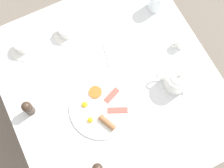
{
  "coord_description": "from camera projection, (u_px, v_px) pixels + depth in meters",
  "views": [
    {
      "loc": [
        0.22,
        0.44,
        2.18
      ],
      "look_at": [
        0.0,
        0.0,
        0.72
      ],
      "focal_mm": 50.0,
      "sensor_mm": 36.0,
      "label": 1
    }
  ],
  "objects": [
    {
      "name": "teacup_with_saucer_left",
      "position": [
        23.0,
        45.0,
        1.59
      ],
      "size": [
        0.15,
        0.15,
        0.07
      ],
      "color": "white",
      "rests_on": "table"
    },
    {
      "name": "teacup_with_saucer_right",
      "position": [
        66.0,
        31.0,
        1.62
      ],
      "size": [
        0.15,
        0.15,
        0.07
      ],
      "color": "white",
      "rests_on": "table"
    },
    {
      "name": "table",
      "position": [
        112.0,
        89.0,
        1.61
      ],
      "size": [
        1.03,
        1.12,
        0.7
      ],
      "color": "silver",
      "rests_on": "ground_plane"
    },
    {
      "name": "salt_grinder",
      "position": [
        28.0,
        108.0,
        1.46
      ],
      "size": [
        0.05,
        0.05,
        0.11
      ],
      "color": "#38281E",
      "rests_on": "table"
    },
    {
      "name": "ground_plane",
      "position": [
        112.0,
        116.0,
        2.22
      ],
      "size": [
        8.0,
        8.0,
        0.0
      ],
      "primitive_type": "plane",
      "color": "#70665B"
    },
    {
      "name": "creamer_jug",
      "position": [
        181.0,
        42.0,
        1.59
      ],
      "size": [
        0.08,
        0.05,
        0.06
      ],
      "color": "white",
      "rests_on": "table"
    },
    {
      "name": "breakfast_plate",
      "position": [
        101.0,
        108.0,
        1.51
      ],
      "size": [
        0.31,
        0.31,
        0.04
      ],
      "color": "white",
      "rests_on": "table"
    },
    {
      "name": "napkin_folded",
      "position": [
        114.0,
        53.0,
        1.61
      ],
      "size": [
        0.11,
        0.16,
        0.01
      ],
      "rotation": [
        0.0,
        0.0,
        1.37
      ],
      "color": "white",
      "rests_on": "table"
    },
    {
      "name": "fork_by_plate",
      "position": [
        204.0,
        139.0,
        1.47
      ],
      "size": [
        0.1,
        0.15,
        0.0
      ],
      "rotation": [
        0.0,
        0.0,
        5.72
      ],
      "color": "silver",
      "rests_on": "table"
    },
    {
      "name": "teapot_near",
      "position": [
        177.0,
        80.0,
        1.5
      ],
      "size": [
        0.17,
        0.15,
        0.13
      ],
      "rotation": [
        0.0,
        0.0,
        2.42
      ],
      "color": "white",
      "rests_on": "table"
    },
    {
      "name": "water_glass_tall",
      "position": [
        156.0,
        1.0,
        1.64
      ],
      "size": [
        0.08,
        0.08,
        0.12
      ],
      "color": "white",
      "rests_on": "table"
    },
    {
      "name": "knife_by_plate",
      "position": [
        120.0,
        4.0,
        1.7
      ],
      "size": [
        0.18,
        0.12,
        0.0
      ],
      "rotation": [
        0.0,
        0.0,
        4.17
      ],
      "color": "silver",
      "rests_on": "table"
    }
  ]
}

